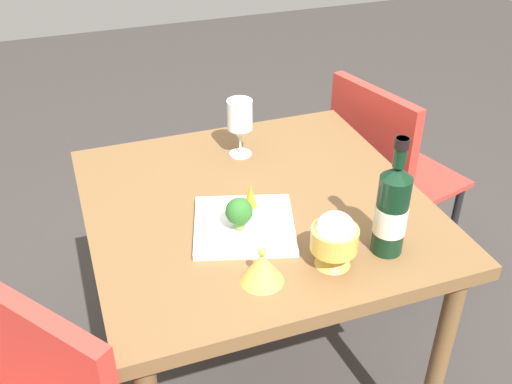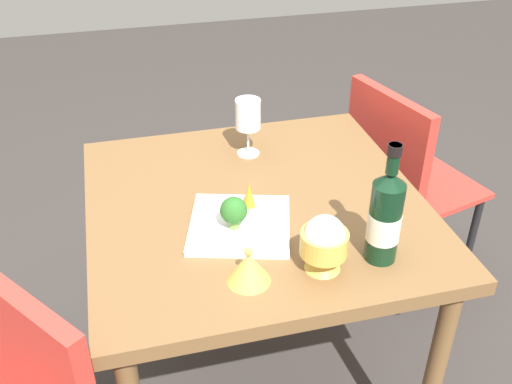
{
  "view_description": "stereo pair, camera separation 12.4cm",
  "coord_description": "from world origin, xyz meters",
  "views": [
    {
      "loc": [
        1.25,
        -0.45,
        1.66
      ],
      "look_at": [
        0.0,
        0.0,
        0.79
      ],
      "focal_mm": 41.75,
      "sensor_mm": 36.0,
      "label": 1
    },
    {
      "loc": [
        1.29,
        -0.33,
        1.66
      ],
      "look_at": [
        0.0,
        0.0,
        0.79
      ],
      "focal_mm": 41.75,
      "sensor_mm": 36.0,
      "label": 2
    }
  ],
  "objects": [
    {
      "name": "rice_bowl_lid",
      "position": [
        0.3,
        -0.09,
        0.8
      ],
      "size": [
        0.1,
        0.1,
        0.09
      ],
      "color": "gold",
      "rests_on": "dining_table"
    },
    {
      "name": "serving_plate",
      "position": [
        0.1,
        -0.07,
        0.77
      ],
      "size": [
        0.31,
        0.31,
        0.02
      ],
      "rotation": [
        0.0,
        0.0,
        -0.29
      ],
      "color": "white",
      "rests_on": "dining_table"
    },
    {
      "name": "wine_glass",
      "position": [
        -0.26,
        0.04,
        0.89
      ],
      "size": [
        0.08,
        0.08,
        0.18
      ],
      "color": "white",
      "rests_on": "dining_table"
    },
    {
      "name": "rice_bowl",
      "position": [
        0.3,
        0.08,
        0.83
      ],
      "size": [
        0.11,
        0.11,
        0.14
      ],
      "color": "gold",
      "rests_on": "dining_table"
    },
    {
      "name": "chair_by_wall",
      "position": [
        -0.38,
        0.64,
        0.53
      ],
      "size": [
        0.49,
        0.49,
        0.85
      ],
      "rotation": [
        0.0,
        0.0,
        0.26
      ],
      "color": "red",
      "rests_on": "ground_plane"
    },
    {
      "name": "broccoli_floret",
      "position": [
        0.12,
        -0.09,
        0.82
      ],
      "size": [
        0.07,
        0.07,
        0.09
      ],
      "color": "#729E4C",
      "rests_on": "serving_plate"
    },
    {
      "name": "dining_table",
      "position": [
        0.0,
        0.0,
        0.67
      ],
      "size": [
        0.9,
        0.9,
        0.76
      ],
      "color": "brown",
      "rests_on": "ground_plane"
    },
    {
      "name": "carrot_garnish_left",
      "position": [
        0.04,
        -0.03,
        0.81
      ],
      "size": [
        0.03,
        0.03,
        0.07
      ],
      "color": "orange",
      "rests_on": "serving_plate"
    },
    {
      "name": "wine_bottle",
      "position": [
        0.3,
        0.22,
        0.88
      ],
      "size": [
        0.08,
        0.08,
        0.3
      ],
      "color": "black",
      "rests_on": "dining_table"
    }
  ]
}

